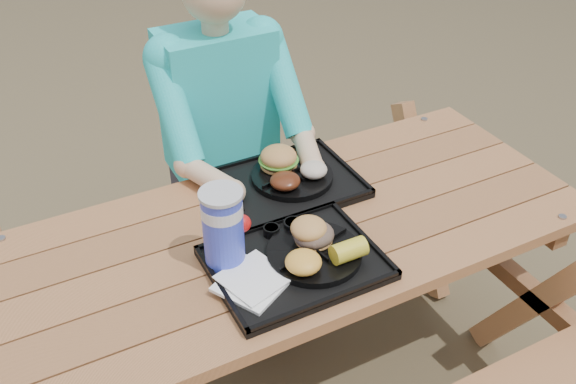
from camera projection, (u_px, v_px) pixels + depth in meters
name	position (u px, v px, depth m)	size (l,w,h in m)	color
picnic_table	(288.00, 318.00, 2.09)	(1.80, 1.49, 0.75)	#999999
tray_near	(295.00, 264.00, 1.73)	(0.45, 0.35, 0.02)	black
tray_far	(285.00, 185.00, 2.03)	(0.45, 0.35, 0.02)	black
plate_near	(314.00, 253.00, 1.74)	(0.26, 0.26, 0.02)	black
plate_far	(292.00, 176.00, 2.04)	(0.26, 0.26, 0.02)	black
napkin_stack	(252.00, 282.00, 1.65)	(0.16, 0.16, 0.02)	white
soda_cup	(223.00, 229.00, 1.66)	(0.11, 0.11, 0.22)	#1D2FD9
condiment_bbq	(271.00, 231.00, 1.81)	(0.05, 0.05, 0.03)	black
condiment_mustard	(293.00, 226.00, 1.82)	(0.06, 0.06, 0.03)	gold
sandwich	(314.00, 225.00, 1.73)	(0.11, 0.11, 0.11)	#D2904A
mac_cheese	(303.00, 262.00, 1.66)	(0.10, 0.10, 0.05)	#F7B641
corn_cob	(349.00, 250.00, 1.69)	(0.09, 0.09, 0.06)	yellow
cutlery_far	(231.00, 195.00, 1.97)	(0.03, 0.18, 0.01)	black
burger	(279.00, 152.00, 2.03)	(0.12, 0.12, 0.11)	#C48645
baked_beans	(285.00, 181.00, 1.96)	(0.09, 0.09, 0.04)	#552311
potato_salad	(314.00, 170.00, 2.01)	(0.09, 0.09, 0.05)	beige
diner	(224.00, 158.00, 2.39)	(0.48, 0.84, 1.28)	#1BB3C1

